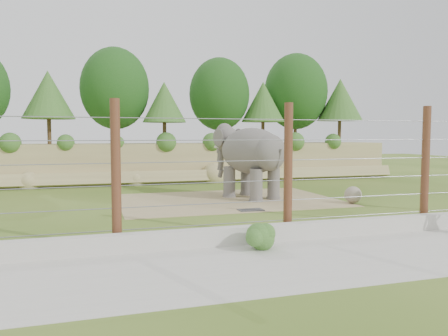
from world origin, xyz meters
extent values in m
plane|color=#40611B|center=(0.00, 0.00, 0.00)|extent=(90.00, 90.00, 0.00)
cube|color=#9C8B58|center=(0.00, 13.00, 1.25)|extent=(30.00, 4.00, 2.50)
cube|color=#9C8B58|center=(0.00, 10.70, 0.35)|extent=(30.00, 1.37, 1.07)
cylinder|color=#3F2B19|center=(-8.00, 12.50, 3.29)|extent=(0.24, 0.24, 1.58)
sphere|color=#164913|center=(-8.00, 12.50, 5.42)|extent=(3.60, 3.60, 3.60)
cylinder|color=#3F2B19|center=(-4.00, 13.00, 3.46)|extent=(0.24, 0.24, 1.92)
sphere|color=#164913|center=(-4.00, 13.00, 6.07)|extent=(4.40, 4.40, 4.40)
cylinder|color=#3F2B19|center=(-1.00, 11.80, 3.20)|extent=(0.24, 0.24, 1.40)
sphere|color=#164913|center=(-1.00, 11.80, 5.10)|extent=(3.20, 3.20, 3.20)
cylinder|color=#3F2B19|center=(3.00, 12.80, 3.41)|extent=(0.24, 0.24, 1.82)
sphere|color=#164913|center=(3.00, 12.80, 5.88)|extent=(4.16, 4.16, 4.16)
cylinder|color=#3F2B19|center=(6.00, 12.20, 3.25)|extent=(0.24, 0.24, 1.50)
sphere|color=#164913|center=(6.00, 12.20, 5.29)|extent=(3.44, 3.44, 3.44)
cylinder|color=#3F2B19|center=(9.00, 13.20, 3.51)|extent=(0.24, 0.24, 2.03)
sphere|color=#164913|center=(9.00, 13.20, 6.27)|extent=(4.64, 4.64, 4.64)
cylinder|color=#3F2B19|center=(12.00, 12.00, 3.32)|extent=(0.24, 0.24, 1.64)
sphere|color=#164913|center=(12.00, 12.00, 5.55)|extent=(3.76, 3.76, 3.76)
cube|color=tan|center=(0.50, 3.00, 0.01)|extent=(10.00, 7.00, 0.02)
cube|color=#262628|center=(0.52, 0.00, 0.04)|extent=(1.00, 0.60, 0.03)
sphere|color=gray|center=(5.50, 0.36, 0.40)|extent=(0.76, 0.76, 0.76)
cube|color=beige|center=(0.00, -5.00, 0.25)|extent=(26.00, 0.35, 0.50)
cube|color=beige|center=(0.00, -7.00, 0.01)|extent=(26.00, 4.00, 0.01)
cylinder|color=#4F281A|center=(-5.00, -4.50, 2.00)|extent=(0.26, 0.26, 4.00)
cylinder|color=#4F281A|center=(0.00, -4.50, 2.00)|extent=(0.26, 0.26, 4.00)
cylinder|color=#4F281A|center=(5.00, -4.50, 2.00)|extent=(0.26, 0.26, 4.00)
cylinder|color=gray|center=(0.00, -4.50, 0.50)|extent=(20.00, 0.02, 0.02)
cylinder|color=gray|center=(0.00, -4.50, 1.10)|extent=(20.00, 0.02, 0.02)
cylinder|color=gray|center=(0.00, -4.50, 1.70)|extent=(20.00, 0.02, 0.02)
cylinder|color=gray|center=(0.00, -4.50, 2.30)|extent=(20.00, 0.02, 0.02)
cylinder|color=gray|center=(0.00, -4.50, 2.90)|extent=(20.00, 0.02, 0.02)
cylinder|color=gray|center=(0.00, -4.50, 3.50)|extent=(20.00, 0.02, 0.02)
sphere|color=#366225|center=(-1.41, -5.80, 0.35)|extent=(0.69, 0.69, 0.69)
camera|label=1|loc=(-5.65, -16.33, 3.03)|focal=35.00mm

